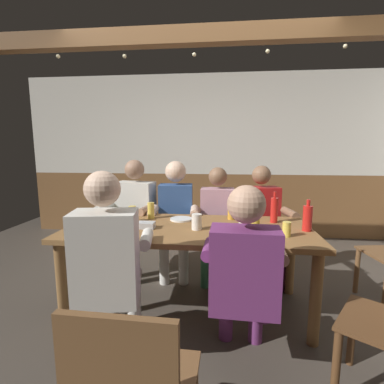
{
  "coord_description": "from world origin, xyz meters",
  "views": [
    {
      "loc": [
        0.27,
        -2.12,
        1.38
      ],
      "look_at": [
        0.0,
        0.43,
        0.98
      ],
      "focal_mm": 26.51,
      "sensor_mm": 36.0,
      "label": 1
    }
  ],
  "objects_px": {
    "plate_1": "(105,215)",
    "pint_glass_5": "(197,222)",
    "person_2": "(217,218)",
    "person_3": "(262,218)",
    "person_5": "(244,272)",
    "dining_table": "(189,237)",
    "pint_glass_3": "(243,220)",
    "pint_glass_1": "(231,212)",
    "person_1": "(175,213)",
    "pint_glass_4": "(109,222)",
    "bottle_0": "(255,225)",
    "bottle_2": "(307,218)",
    "pint_glass_6": "(132,214)",
    "pint_glass_0": "(151,210)",
    "person_0": "(133,212)",
    "condiment_caddy": "(146,225)",
    "pint_glass_2": "(287,229)",
    "person_4": "(109,262)",
    "bottle_1": "(274,210)",
    "plate_0": "(181,219)"
  },
  "relations": [
    {
      "from": "bottle_0",
      "to": "person_2",
      "type": "bearing_deg",
      "value": 108.58
    },
    {
      "from": "condiment_caddy",
      "to": "person_5",
      "type": "bearing_deg",
      "value": -38.03
    },
    {
      "from": "person_3",
      "to": "bottle_2",
      "type": "bearing_deg",
      "value": 99.23
    },
    {
      "from": "person_2",
      "to": "pint_glass_4",
      "type": "bearing_deg",
      "value": 45.43
    },
    {
      "from": "person_2",
      "to": "pint_glass_4",
      "type": "distance_m",
      "value": 1.19
    },
    {
      "from": "person_4",
      "to": "pint_glass_6",
      "type": "bearing_deg",
      "value": 87.26
    },
    {
      "from": "bottle_0",
      "to": "pint_glass_3",
      "type": "bearing_deg",
      "value": 107.58
    },
    {
      "from": "person_1",
      "to": "plate_0",
      "type": "bearing_deg",
      "value": 101.15
    },
    {
      "from": "plate_1",
      "to": "person_3",
      "type": "bearing_deg",
      "value": 12.7
    },
    {
      "from": "pint_glass_5",
      "to": "pint_glass_4",
      "type": "bearing_deg",
      "value": -172.39
    },
    {
      "from": "person_1",
      "to": "plate_1",
      "type": "height_order",
      "value": "person_1"
    },
    {
      "from": "bottle_2",
      "to": "pint_glass_0",
      "type": "bearing_deg",
      "value": 168.76
    },
    {
      "from": "pint_glass_0",
      "to": "pint_glass_5",
      "type": "xyz_separation_m",
      "value": [
        0.46,
        -0.32,
        -0.01
      ]
    },
    {
      "from": "person_0",
      "to": "bottle_2",
      "type": "xyz_separation_m",
      "value": [
        1.64,
        -0.69,
        0.15
      ]
    },
    {
      "from": "person_4",
      "to": "person_0",
      "type": "bearing_deg",
      "value": 91.56
    },
    {
      "from": "dining_table",
      "to": "person_5",
      "type": "relative_size",
      "value": 1.71
    },
    {
      "from": "person_5",
      "to": "pint_glass_1",
      "type": "relative_size",
      "value": 8.93
    },
    {
      "from": "condiment_caddy",
      "to": "bottle_0",
      "type": "distance_m",
      "value": 0.88
    },
    {
      "from": "dining_table",
      "to": "person_3",
      "type": "bearing_deg",
      "value": 43.58
    },
    {
      "from": "bottle_1",
      "to": "bottle_2",
      "type": "height_order",
      "value": "bottle_1"
    },
    {
      "from": "pint_glass_4",
      "to": "pint_glass_6",
      "type": "relative_size",
      "value": 0.93
    },
    {
      "from": "person_0",
      "to": "pint_glass_3",
      "type": "bearing_deg",
      "value": 159.46
    },
    {
      "from": "pint_glass_0",
      "to": "pint_glass_1",
      "type": "bearing_deg",
      "value": 3.63
    },
    {
      "from": "pint_glass_5",
      "to": "pint_glass_2",
      "type": "bearing_deg",
      "value": -9.33
    },
    {
      "from": "person_4",
      "to": "pint_glass_2",
      "type": "bearing_deg",
      "value": 12.71
    },
    {
      "from": "person_5",
      "to": "plate_1",
      "type": "distance_m",
      "value": 1.6
    },
    {
      "from": "person_0",
      "to": "pint_glass_1",
      "type": "bearing_deg",
      "value": 169.48
    },
    {
      "from": "dining_table",
      "to": "pint_glass_1",
      "type": "height_order",
      "value": "pint_glass_1"
    },
    {
      "from": "plate_1",
      "to": "pint_glass_5",
      "type": "height_order",
      "value": "pint_glass_5"
    },
    {
      "from": "bottle_1",
      "to": "dining_table",
      "type": "bearing_deg",
      "value": -163.37
    },
    {
      "from": "pint_glass_1",
      "to": "person_1",
      "type": "bearing_deg",
      "value": 146.82
    },
    {
      "from": "person_3",
      "to": "plate_1",
      "type": "distance_m",
      "value": 1.6
    },
    {
      "from": "pint_glass_2",
      "to": "person_5",
      "type": "bearing_deg",
      "value": -125.72
    },
    {
      "from": "person_1",
      "to": "pint_glass_1",
      "type": "xyz_separation_m",
      "value": [
        0.59,
        -0.38,
        0.11
      ]
    },
    {
      "from": "plate_0",
      "to": "person_4",
      "type": "bearing_deg",
      "value": -109.94
    },
    {
      "from": "person_2",
      "to": "person_3",
      "type": "distance_m",
      "value": 0.47
    },
    {
      "from": "person_0",
      "to": "plate_1",
      "type": "height_order",
      "value": "person_0"
    },
    {
      "from": "pint_glass_5",
      "to": "pint_glass_3",
      "type": "bearing_deg",
      "value": 14.38
    },
    {
      "from": "bottle_1",
      "to": "pint_glass_5",
      "type": "height_order",
      "value": "bottle_1"
    },
    {
      "from": "person_0",
      "to": "person_4",
      "type": "distance_m",
      "value": 1.38
    },
    {
      "from": "dining_table",
      "to": "person_2",
      "type": "bearing_deg",
      "value": 71.23
    },
    {
      "from": "person_4",
      "to": "bottle_0",
      "type": "bearing_deg",
      "value": 15.91
    },
    {
      "from": "bottle_2",
      "to": "pint_glass_4",
      "type": "distance_m",
      "value": 1.58
    },
    {
      "from": "bottle_0",
      "to": "person_0",
      "type": "bearing_deg",
      "value": 143.78
    },
    {
      "from": "plate_0",
      "to": "person_2",
      "type": "bearing_deg",
      "value": 54.17
    },
    {
      "from": "person_2",
      "to": "pint_glass_5",
      "type": "distance_m",
      "value": 0.76
    },
    {
      "from": "bottle_0",
      "to": "person_1",
      "type": "bearing_deg",
      "value": 129.74
    },
    {
      "from": "person_1",
      "to": "pint_glass_1",
      "type": "relative_size",
      "value": 9.37
    },
    {
      "from": "person_1",
      "to": "bottle_1",
      "type": "relative_size",
      "value": 4.54
    },
    {
      "from": "person_1",
      "to": "person_5",
      "type": "xyz_separation_m",
      "value": [
        0.63,
        -1.34,
        -0.04
      ]
    }
  ]
}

